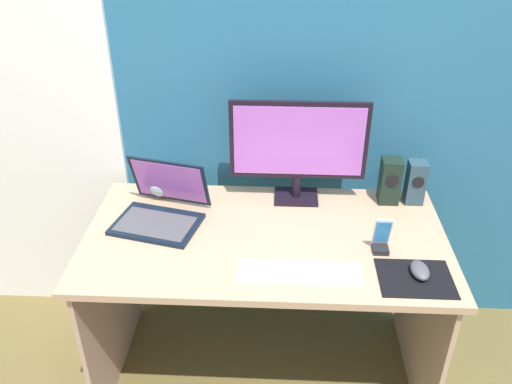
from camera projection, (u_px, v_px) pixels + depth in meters
ground_plane at (264, 368)px, 2.38m from camera, size 8.00×8.00×0.00m
wall_back at (270, 63)px, 2.12m from camera, size 6.00×0.04×2.50m
door_left at (24, 117)px, 2.26m from camera, size 0.82×0.02×2.02m
desk at (265, 267)px, 2.08m from camera, size 1.36×0.72×0.73m
monitor at (298, 146)px, 2.10m from camera, size 0.55×0.14×0.43m
speaker_right at (416, 182)px, 2.16m from camera, size 0.07×0.07×0.18m
speaker_near_monitor at (390, 181)px, 2.16m from camera, size 0.08×0.08×0.19m
laptop at (161, 209)px, 2.07m from camera, size 0.38×0.36×0.23m
fishbowl at (163, 179)px, 2.21m from camera, size 0.15×0.15×0.15m
keyboard_external at (299, 272)px, 1.81m from camera, size 0.42×0.11×0.01m
mousepad at (415, 278)px, 1.79m from camera, size 0.25×0.20×0.00m
mouse at (420, 270)px, 1.79m from camera, size 0.07×0.10×0.04m
phone_in_dock at (381, 239)px, 1.90m from camera, size 0.06×0.06×0.14m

